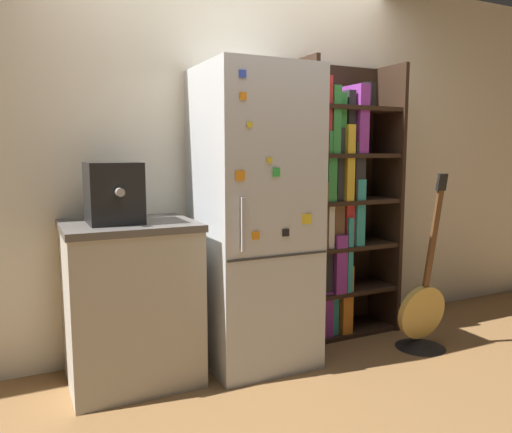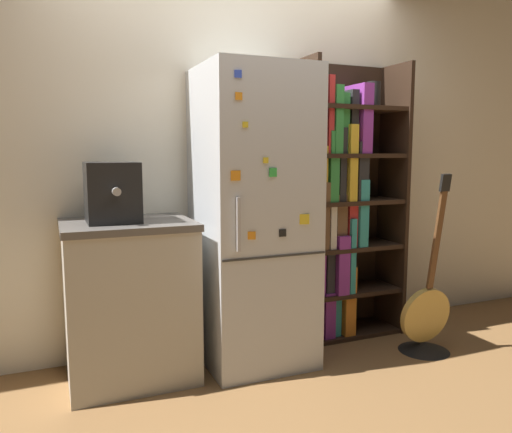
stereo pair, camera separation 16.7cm
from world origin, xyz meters
TOP-DOWN VIEW (x-y plane):
  - ground_plane at (0.00, 0.00)m, footprint 16.00×16.00m
  - wall_back at (0.00, 0.47)m, footprint 8.00×0.05m
  - refrigerator at (-0.00, 0.11)m, footprint 0.66×0.70m
  - bookshelf at (0.73, 0.29)m, footprint 0.77×0.37m
  - kitchen_counter at (-0.77, 0.15)m, footprint 0.74×0.63m
  - espresso_machine at (-0.85, 0.14)m, footprint 0.29×0.37m
  - guitar at (1.11, -0.24)m, footprint 0.38×0.34m

SIDE VIEW (x-z plane):
  - ground_plane at x=0.00m, z-range 0.00..0.00m
  - guitar at x=1.11m, z-range -0.43..0.77m
  - kitchen_counter at x=-0.77m, z-range 0.00..0.94m
  - refrigerator at x=0.00m, z-range 0.00..1.84m
  - bookshelf at x=0.73m, z-range -0.04..1.92m
  - espresso_machine at x=-0.85m, z-range 0.94..1.28m
  - wall_back at x=0.00m, z-range 0.00..2.60m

